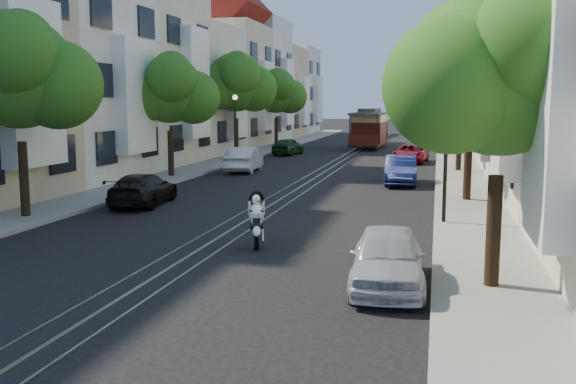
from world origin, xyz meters
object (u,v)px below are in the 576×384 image
Objects in this scene: parked_car_e_far at (411,153)px; parked_car_w_far at (288,146)px; parked_car_e_near at (387,258)px; parked_car_w_mid at (244,159)px; lamp_east at (447,135)px; tree_w_a at (19,74)px; tree_w_d at (277,93)px; tree_e_b at (473,78)px; cable_car at (369,127)px; tree_e_a at (504,74)px; tree_e_d at (457,87)px; tree_w_b at (170,91)px; lamp_west at (235,118)px; tree_w_c at (237,83)px; sportbike_rider at (256,217)px; parked_car_e_mid at (401,170)px; parked_car_w_near at (143,189)px; tree_e_c at (462,88)px.

parked_car_w_far reaches higher than parked_car_e_far.
parked_car_e_near is 22.89m from parked_car_w_mid.
lamp_east reaches higher than parked_car_e_far.
parked_car_w_mid is (2.74, 15.61, -4.05)m from tree_w_a.
tree_w_d is 1.57× the size of lamp_east.
cable_car is (-6.76, 28.21, -2.95)m from tree_e_b.
parked_car_e_near is at bearing 113.37° from parked_car_w_far.
tree_e_a is at bearing -78.96° from parked_car_e_far.
parked_car_e_near is at bearing -93.63° from tree_e_d.
tree_w_b is 1.51× the size of lamp_west.
tree_w_b is at bearing -95.97° from lamp_west.
tree_w_b reaches higher than parked_car_e_near.
parked_car_e_far is at bearing -43.46° from tree_w_d.
parked_car_e_near is (12.23, -17.22, -3.76)m from tree_w_b.
tree_e_b is 1.60× the size of parked_car_w_mid.
parked_car_w_far is at bearing 76.45° from lamp_west.
tree_w_c is 14.77m from cable_car.
parked_car_w_mid is (2.74, -18.39, -3.91)m from tree_w_d.
lamp_east is 6.76m from sportbike_rider.
tree_w_b is 3.64× the size of sportbike_rider.
parked_car_w_near is at bearing -140.68° from parked_car_e_mid.
parked_car_e_near is at bearing -90.98° from parked_car_e_mid.
tree_e_c is at bearing 57.44° from sportbike_rider.
parked_car_w_far is (-8.98, 15.18, -0.05)m from parked_car_e_mid.
tree_e_b is 0.98× the size of tree_e_d.
parked_car_w_mid is at bearing -102.54° from cable_car.
parked_car_w_mid is at bearing 110.87° from parked_car_e_near.
parked_car_w_near is at bearing 56.08° from tree_w_a.
parked_car_w_near is (-11.97, -25.39, -4.27)m from tree_e_d.
lamp_east is at bearing -92.04° from tree_e_d.
tree_w_c is at bearing 122.65° from lamp_east.
tree_w_d is 8.23m from cable_car.
parked_car_e_mid is (-2.86, -17.02, -4.20)m from tree_e_d.
cable_car is at bearing 77.76° from tree_w_a.
tree_e_a is at bearing -90.00° from tree_e_d.
tree_e_c reaches higher than parked_car_e_far.
tree_e_b is 21.53m from tree_w_c.
lamp_east is (13.44, 2.02, -1.89)m from tree_w_a.
parked_car_e_mid is at bearing -36.93° from lamp_west.
tree_w_c is at bearing -157.38° from tree_e_d.
parked_car_e_near is (-2.17, -34.22, -4.23)m from tree_e_d.
tree_e_c is at bearing -173.69° from parked_car_w_mid.
parked_car_w_near is at bearing -84.46° from lamp_west.
sportbike_rider is 25.36m from parked_car_e_far.
tree_e_d is 1.05× the size of tree_w_d.
parked_car_e_mid is at bearing 99.56° from tree_e_a.
tree_w_c is 1.71× the size of lamp_east.
tree_w_c is at bearing -174.46° from parked_car_e_far.
lamp_east reaches higher than parked_car_e_near.
cable_car is (-6.76, 17.21, -2.82)m from tree_e_c.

